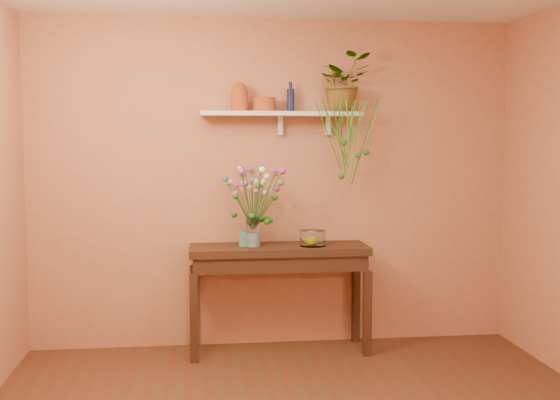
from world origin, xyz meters
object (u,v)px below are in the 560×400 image
Objects in this scene: glass_vase at (253,234)px; glass_bowl at (313,239)px; blue_bottle at (290,100)px; spider_plant at (343,83)px; bouquet at (255,190)px; terracotta_jug at (239,97)px; sideboard at (279,261)px.

glass_bowl is (0.47, -0.02, -0.04)m from glass_vase.
spider_plant reaches higher than blue_bottle.
bouquet reaches higher than glass_bowl.
terracotta_jug is at bearing -178.92° from spider_plant.
glass_bowl is at bearing -13.87° from terracotta_jug.
sideboard is 0.33m from glass_bowl.
glass_bowl is (0.27, -0.04, 0.18)m from sideboard.
blue_bottle reaches higher than glass_vase.
glass_vase is (-0.21, -0.02, 0.23)m from sideboard.
spider_plant is at bearing 11.69° from bouquet.
glass_vase is at bearing -50.11° from terracotta_jug.
glass_bowl is (0.46, -0.01, -0.39)m from bouquet.
terracotta_jug is at bearing 130.37° from bouquet.
spider_plant is 0.90× the size of bouquet.
blue_bottle is 1.14m from glass_bowl.
blue_bottle reaches higher than bouquet.
terracotta_jug is 0.42m from blue_bottle.
glass_bowl reaches higher than sideboard.
terracotta_jug is 0.44× the size of bouquet.
blue_bottle is (0.42, 0.05, -0.01)m from terracotta_jug.
terracotta_jug is at bearing 129.89° from glass_vase.
terracotta_jug is 0.75m from bouquet.
blue_bottle is at bearing 52.58° from sideboard.
blue_bottle is 1.16× the size of glass_bowl.
terracotta_jug reaches higher than glass_bowl.
glass_vase is at bearing -152.59° from blue_bottle.
sideboard is 6.17× the size of terracotta_jug.
spider_plant is (0.84, 0.02, 0.13)m from terracotta_jug.
spider_plant is 1.29m from glass_bowl.
terracotta_jug is 0.49× the size of spider_plant.
bouquet is 2.55× the size of glass_bowl.
blue_bottle is (0.11, 0.15, 1.30)m from sideboard.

